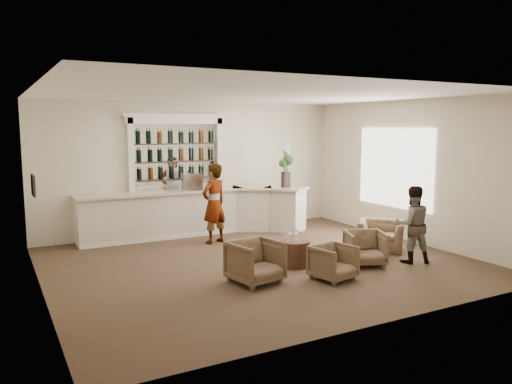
% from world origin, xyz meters
% --- Properties ---
extents(ground, '(8.00, 8.00, 0.00)m').
position_xyz_m(ground, '(0.00, 0.00, 0.00)').
color(ground, '#4D3826').
rests_on(ground, ground).
extents(room_shell, '(8.04, 7.02, 3.32)m').
position_xyz_m(room_shell, '(0.16, 0.71, 2.34)').
color(room_shell, beige).
rests_on(room_shell, ground).
extents(bar_counter, '(5.72, 1.80, 1.14)m').
position_xyz_m(bar_counter, '(-0.16, 3.00, 0.57)').
color(bar_counter, silver).
rests_on(bar_counter, ground).
extents(back_bar_alcove, '(2.64, 0.25, 3.00)m').
position_xyz_m(back_bar_alcove, '(-0.50, 3.41, 2.03)').
color(back_bar_alcove, white).
rests_on(back_bar_alcove, ground).
extents(cocktail_table, '(0.61, 0.61, 0.50)m').
position_xyz_m(cocktail_table, '(0.46, -0.50, 0.25)').
color(cocktail_table, '#4C2E20').
rests_on(cocktail_table, ground).
extents(sommelier, '(0.78, 0.64, 1.84)m').
position_xyz_m(sommelier, '(-0.12, 2.00, 0.92)').
color(sommelier, gray).
rests_on(sommelier, ground).
extents(guest, '(0.91, 0.82, 1.53)m').
position_xyz_m(guest, '(2.66, -1.39, 0.77)').
color(guest, gray).
rests_on(guest, ground).
extents(armchair_left, '(0.94, 0.96, 0.74)m').
position_xyz_m(armchair_left, '(-0.69, -1.07, 0.37)').
color(armchair_left, brown).
rests_on(armchair_left, ground).
extents(armchair_center, '(0.80, 0.81, 0.62)m').
position_xyz_m(armchair_center, '(0.60, -1.58, 0.31)').
color(armchair_center, brown).
rests_on(armchair_center, ground).
extents(armchair_right, '(0.95, 0.96, 0.67)m').
position_xyz_m(armchair_right, '(1.72, -1.11, 0.34)').
color(armchair_right, brown).
rests_on(armchair_right, ground).
extents(armchair_far, '(1.29, 1.29, 0.63)m').
position_xyz_m(armchair_far, '(2.85, -0.32, 0.32)').
color(armchair_far, brown).
rests_on(armchair_far, ground).
extents(espresso_machine, '(0.51, 0.45, 0.41)m').
position_xyz_m(espresso_machine, '(-0.29, 2.96, 1.34)').
color(espresso_machine, '#B9B9BE').
rests_on(espresso_machine, bar_counter).
extents(flower_vase, '(0.28, 0.28, 1.05)m').
position_xyz_m(flower_vase, '(2.04, 2.36, 1.73)').
color(flower_vase, black).
rests_on(flower_vase, bar_counter).
extents(wine_glass_bar_left, '(0.07, 0.07, 0.21)m').
position_xyz_m(wine_glass_bar_left, '(-0.59, 2.96, 1.25)').
color(wine_glass_bar_left, white).
rests_on(wine_glass_bar_left, bar_counter).
extents(wine_glass_bar_right, '(0.07, 0.07, 0.21)m').
position_xyz_m(wine_glass_bar_right, '(-1.09, 3.09, 1.25)').
color(wine_glass_bar_right, white).
rests_on(wine_glass_bar_right, bar_counter).
extents(wine_glass_tbl_a, '(0.07, 0.07, 0.21)m').
position_xyz_m(wine_glass_tbl_a, '(0.34, -0.47, 0.60)').
color(wine_glass_tbl_a, white).
rests_on(wine_glass_tbl_a, cocktail_table).
extents(wine_glass_tbl_b, '(0.07, 0.07, 0.21)m').
position_xyz_m(wine_glass_tbl_b, '(0.56, -0.42, 0.60)').
color(wine_glass_tbl_b, white).
rests_on(wine_glass_tbl_b, cocktail_table).
extents(wine_glass_tbl_c, '(0.07, 0.07, 0.21)m').
position_xyz_m(wine_glass_tbl_c, '(0.50, -0.63, 0.60)').
color(wine_glass_tbl_c, white).
rests_on(wine_glass_tbl_c, cocktail_table).
extents(napkin_holder, '(0.08, 0.08, 0.12)m').
position_xyz_m(napkin_holder, '(0.44, -0.36, 0.56)').
color(napkin_holder, white).
rests_on(napkin_holder, cocktail_table).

